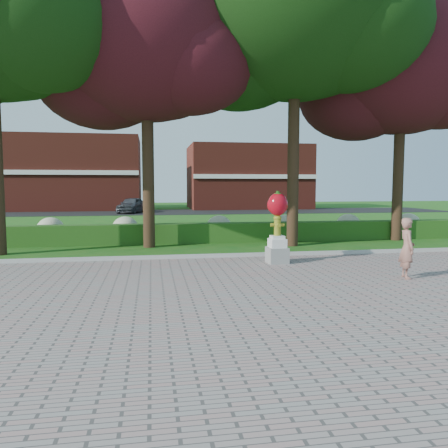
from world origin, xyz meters
The scene contains 14 objects.
ground centered at (0.00, 0.00, 0.00)m, with size 100.00×100.00×0.00m, color #175A16.
walkway centered at (0.00, -4.00, 0.02)m, with size 40.00×14.00×0.04m, color gray.
curb centered at (0.00, 3.00, 0.07)m, with size 40.00×0.18×0.15m, color #ADADA5.
lawn_hedge centered at (0.00, 7.00, 0.40)m, with size 24.00×0.70×0.80m, color #164513.
hydrangea_row centered at (0.57, 8.00, 0.55)m, with size 20.10×1.10×0.99m.
street centered at (0.00, 28.00, 0.01)m, with size 50.00×8.00×0.02m, color black.
building_left centered at (-10.00, 34.00, 3.50)m, with size 14.00×8.00×7.00m, color maroon.
building_right centered at (8.00, 34.00, 3.20)m, with size 12.00×8.00×6.40m, color maroon.
tree_mid_left centered at (-2.10, 6.08, 7.30)m, with size 8.25×7.04×10.69m.
tree_mid_right centered at (3.38, 5.60, 8.63)m, with size 9.75×8.32×12.64m.
tree_far_right centered at (8.40, 6.58, 6.97)m, with size 7.88×6.72×10.21m.
hydrant_sculpture centered at (1.78, 1.70, 1.17)m, with size 0.62×0.60×2.14m.
woman centered at (4.35, -0.89, 0.79)m, with size 0.55×0.36×1.51m, color #A06B5B.
parked_car centered at (-3.57, 27.19, 0.69)m, with size 1.59×3.95×1.35m, color #404248.
Camera 1 is at (-1.89, -10.72, 2.34)m, focal length 35.00 mm.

